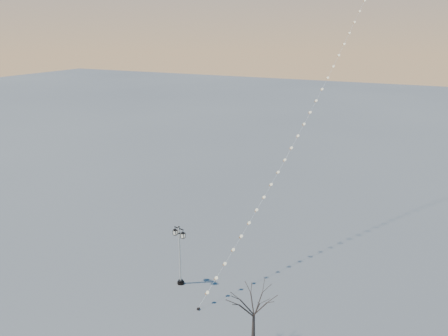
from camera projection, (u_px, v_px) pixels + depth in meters
The scene contains 4 objects.
ground at pixel (178, 319), 30.61m from camera, with size 300.00×300.00×0.00m, color #545555.
street_lamp at pixel (180, 252), 34.05m from camera, with size 1.25×0.63×5.00m.
bare_tree at pixel (254, 305), 27.19m from camera, with size 2.60×2.60×4.32m.
kite_train at pixel (335, 41), 40.87m from camera, with size 9.05×39.06×36.56m.
Camera 1 is at (14.23, -21.97, 19.31)m, focal length 35.32 mm.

